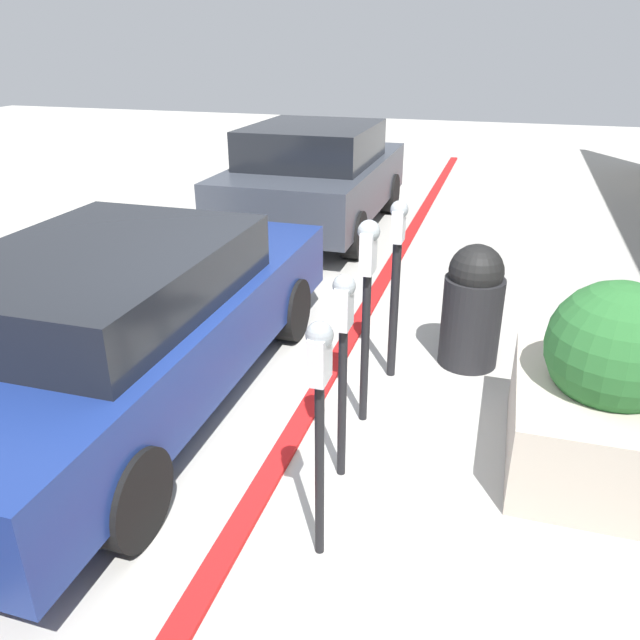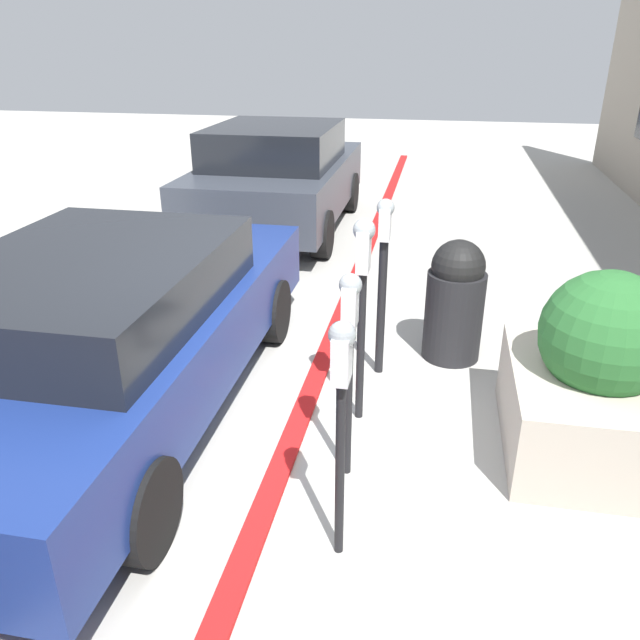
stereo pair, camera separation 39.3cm
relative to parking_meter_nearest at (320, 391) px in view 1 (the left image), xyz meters
name	(u,v)px [view 1 (the left image)]	position (x,y,z in m)	size (l,w,h in m)	color
ground_plane	(304,437)	(1.07, 0.44, -1.09)	(40.00, 40.00, 0.00)	#ADAAA3
curb_strip	(294,433)	(1.07, 0.52, -1.07)	(24.50, 0.16, 0.04)	red
parking_meter_nearest	(320,391)	(0.00, 0.00, 0.00)	(0.17, 0.14, 1.48)	black
parking_meter_second	(343,337)	(0.73, 0.06, -0.04)	(0.17, 0.14, 1.46)	black
parking_meter_middle	(367,281)	(1.44, 0.07, 0.07)	(0.19, 0.16, 1.61)	black
parking_meter_fourth	(396,266)	(2.20, 0.00, -0.06)	(0.17, 0.15, 1.58)	black
planter_box	(605,396)	(1.33, -1.60, -0.53)	(1.43, 1.16, 1.37)	#B2A899
parked_car_middle	(121,319)	(1.17, 1.99, -0.36)	(4.63, 2.02, 1.36)	navy
parked_car_rear	(315,176)	(6.47, 2.01, -0.27)	(4.11, 2.07, 1.59)	#383D47
trash_bin	(472,306)	(2.63, -0.64, -0.52)	(0.53, 0.53, 1.14)	black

